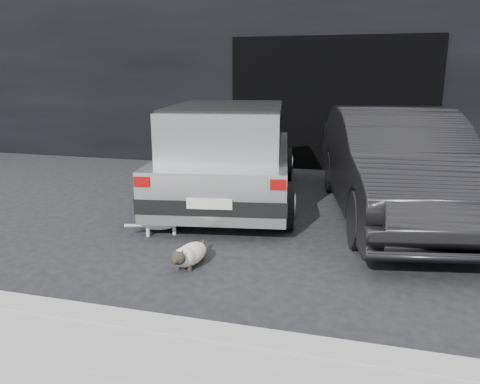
% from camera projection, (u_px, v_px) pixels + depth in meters
% --- Properties ---
extents(ground, '(80.00, 80.00, 0.00)m').
position_uv_depth(ground, '(223.00, 226.00, 5.99)').
color(ground, black).
rests_on(ground, ground).
extents(building_facade, '(34.00, 4.00, 5.00)m').
position_uv_depth(building_facade, '(341.00, 46.00, 10.73)').
color(building_facade, black).
rests_on(building_facade, ground).
extents(garage_opening, '(4.00, 0.10, 2.60)m').
position_uv_depth(garage_opening, '(331.00, 105.00, 9.15)').
color(garage_opening, black).
rests_on(garage_opening, ground).
extents(curb, '(18.00, 0.25, 0.12)m').
position_uv_depth(curb, '(248.00, 343.00, 3.29)').
color(curb, '#979791').
rests_on(curb, ground).
extents(silver_hatchback, '(2.47, 4.20, 1.46)m').
position_uv_depth(silver_hatchback, '(229.00, 149.00, 7.03)').
color(silver_hatchback, '#ADAFB1').
rests_on(silver_hatchback, ground).
extents(second_car, '(2.35, 4.62, 1.45)m').
position_uv_depth(second_car, '(396.00, 164.00, 6.24)').
color(second_car, black).
rests_on(second_car, ground).
extents(cat_siamese, '(0.30, 0.78, 0.27)m').
position_uv_depth(cat_siamese, '(189.00, 255.00, 4.72)').
color(cat_siamese, beige).
rests_on(cat_siamese, ground).
extents(cat_white, '(0.71, 0.48, 0.37)m').
position_uv_depth(cat_white, '(164.00, 219.00, 5.68)').
color(cat_white, white).
rests_on(cat_white, ground).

